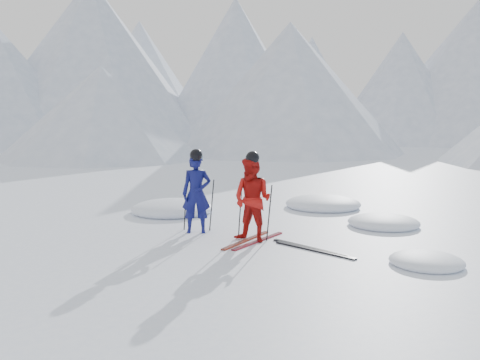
# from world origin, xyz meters

# --- Properties ---
(ground) EXTENTS (160.00, 160.00, 0.00)m
(ground) POSITION_xyz_m (0.00, 0.00, 0.00)
(ground) COLOR white
(ground) RESTS_ON ground
(mountain_range) EXTENTS (106.15, 62.94, 15.53)m
(mountain_range) POSITION_xyz_m (5.71, 35.31, 6.72)
(mountain_range) COLOR #B2BCD1
(mountain_range) RESTS_ON ground
(skier_blue) EXTENTS (0.67, 0.52, 1.62)m
(skier_blue) POSITION_xyz_m (-2.23, 0.36, 0.81)
(skier_blue) COLOR #0E1155
(skier_blue) RESTS_ON ground
(skier_red) EXTENTS (0.94, 0.83, 1.62)m
(skier_red) POSITION_xyz_m (-0.94, -0.13, 0.81)
(skier_red) COLOR #AF110E
(skier_red) RESTS_ON ground
(pole_blue_left) EXTENTS (0.11, 0.08, 1.08)m
(pole_blue_left) POSITION_xyz_m (-2.53, 0.51, 0.54)
(pole_blue_left) COLOR black
(pole_blue_left) RESTS_ON ground
(pole_blue_right) EXTENTS (0.11, 0.07, 1.08)m
(pole_blue_right) POSITION_xyz_m (-1.98, 0.61, 0.54)
(pole_blue_right) COLOR black
(pole_blue_right) RESTS_ON ground
(pole_red_left) EXTENTS (0.11, 0.09, 1.08)m
(pole_red_left) POSITION_xyz_m (-1.24, 0.12, 0.54)
(pole_red_left) COLOR black
(pole_red_left) RESTS_ON ground
(pole_red_right) EXTENTS (0.11, 0.08, 1.08)m
(pole_red_right) POSITION_xyz_m (-0.64, 0.02, 0.54)
(pole_red_right) COLOR black
(pole_red_right) RESTS_ON ground
(ski_worn_left) EXTENTS (0.57, 1.66, 0.03)m
(ski_worn_left) POSITION_xyz_m (-1.06, -0.13, 0.01)
(ski_worn_left) COLOR black
(ski_worn_left) RESTS_ON ground
(ski_worn_right) EXTENTS (0.68, 1.62, 0.03)m
(ski_worn_right) POSITION_xyz_m (-0.82, -0.13, 0.01)
(ski_worn_right) COLOR black
(ski_worn_right) RESTS_ON ground
(ski_loose_a) EXTENTS (1.47, 1.00, 0.03)m
(ski_loose_a) POSITION_xyz_m (0.18, -0.44, 0.01)
(ski_loose_a) COLOR black
(ski_loose_a) RESTS_ON ground
(ski_loose_b) EXTENTS (1.50, 0.96, 0.03)m
(ski_loose_b) POSITION_xyz_m (0.28, -0.59, 0.01)
(ski_loose_b) COLOR black
(ski_loose_b) RESTS_ON ground
(snow_lumps) EXTENTS (7.28, 6.63, 0.45)m
(snow_lumps) POSITION_xyz_m (-0.94, 2.63, 0.00)
(snow_lumps) COLOR white
(snow_lumps) RESTS_ON ground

